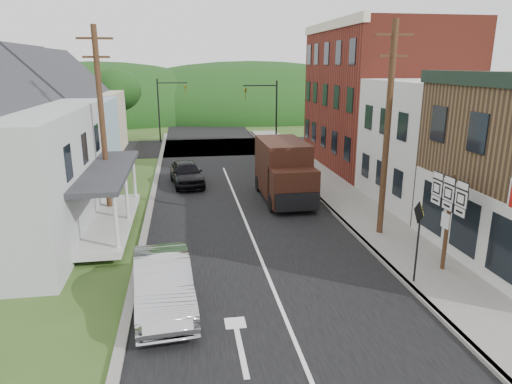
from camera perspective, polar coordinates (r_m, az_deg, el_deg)
name	(u,v)px	position (r m, az deg, el deg)	size (l,w,h in m)	color
ground	(269,280)	(16.27, 1.67, -10.91)	(120.00, 120.00, 0.00)	#2D4719
road	(236,199)	(25.50, -2.49, -0.92)	(9.00, 90.00, 0.02)	black
cross_road	(215,147)	(42.01, -5.19, 5.64)	(60.00, 9.00, 0.02)	black
sidewalk_right	(350,204)	(24.97, 11.64, -1.43)	(2.80, 55.00, 0.15)	slate
curb_right	(325,205)	(24.53, 8.68, -1.59)	(0.20, 55.00, 0.15)	slate
curb_left	(149,214)	(23.50, -13.26, -2.64)	(0.30, 55.00, 0.12)	slate
storefront_white	(455,144)	(26.24, 23.58, 5.54)	(8.00, 7.00, 6.50)	silver
storefront_red	(381,97)	(34.37, 15.40, 11.33)	(8.00, 12.00, 10.00)	maroon
house_blue	(54,122)	(32.56, -23.92, 8.03)	(7.14, 8.16, 7.28)	#8BACBE
house_cream	(76,109)	(41.38, -21.54, 9.64)	(7.14, 8.16, 7.28)	#B7A58D
utility_pole_right	(387,130)	(19.82, 16.09, 7.46)	(1.60, 0.26, 9.00)	#472D19
utility_pole_left	(102,122)	(22.75, -18.68, 8.24)	(1.60, 0.26, 9.00)	#472D19
traffic_signal_right	(268,108)	(38.60, 1.54, 10.44)	(2.87, 0.20, 6.00)	black
traffic_signal_left	(166,103)	(44.95, -11.21, 10.89)	(2.87, 0.20, 6.00)	black
tree_left_d	(116,90)	(46.77, -17.11, 12.07)	(4.80, 4.80, 6.94)	#382616
forested_ridge	(201,115)	(69.72, -6.84, 9.58)	(90.00, 30.00, 16.00)	#123510
silver_sedan	(163,283)	(14.54, -11.50, -11.14)	(1.69, 4.85, 1.60)	#B2B2B7
dark_sedan	(187,173)	(28.65, -8.67, 2.33)	(1.78, 4.42, 1.51)	black
delivery_van	(284,171)	(25.00, 3.54, 2.62)	(2.45, 5.83, 3.25)	black
route_sign_cluster	(448,209)	(17.23, 22.86, -1.99)	(0.21, 2.00, 3.50)	#472D19
warning_sign	(418,231)	(16.03, 19.61, -4.60)	(0.15, 0.79, 2.86)	black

